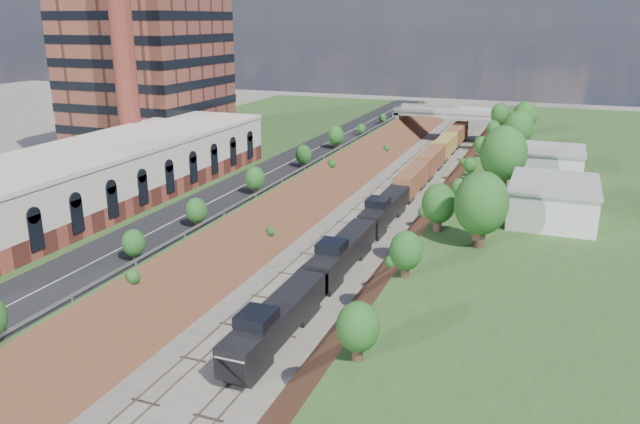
% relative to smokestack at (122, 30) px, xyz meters
% --- Properties ---
extents(platform_left, '(44.00, 180.00, 5.00)m').
position_rel_smokestack_xyz_m(platform_left, '(3.00, 4.00, -22.50)').
color(platform_left, '#2F5021').
rests_on(platform_left, ground).
extents(platform_right, '(44.00, 180.00, 5.00)m').
position_rel_smokestack_xyz_m(platform_right, '(69.00, 4.00, -22.50)').
color(platform_right, '#2F5021').
rests_on(platform_right, ground).
extents(embankment_left, '(10.00, 180.00, 10.00)m').
position_rel_smokestack_xyz_m(embankment_left, '(25.00, 4.00, -25.00)').
color(embankment_left, brown).
rests_on(embankment_left, ground).
extents(embankment_right, '(10.00, 180.00, 10.00)m').
position_rel_smokestack_xyz_m(embankment_right, '(47.00, 4.00, -25.00)').
color(embankment_right, brown).
rests_on(embankment_right, ground).
extents(rail_left_track, '(1.58, 180.00, 0.18)m').
position_rel_smokestack_xyz_m(rail_left_track, '(33.40, 4.00, -24.91)').
color(rail_left_track, gray).
rests_on(rail_left_track, ground).
extents(rail_right_track, '(1.58, 180.00, 0.18)m').
position_rel_smokestack_xyz_m(rail_right_track, '(38.60, 4.00, -24.91)').
color(rail_right_track, gray).
rests_on(rail_right_track, ground).
extents(road, '(8.00, 180.00, 0.10)m').
position_rel_smokestack_xyz_m(road, '(20.50, 4.00, -19.95)').
color(road, black).
rests_on(road, platform_left).
extents(guardrail, '(0.10, 171.00, 0.70)m').
position_rel_smokestack_xyz_m(guardrail, '(24.60, 3.80, -19.45)').
color(guardrail, '#99999E').
rests_on(guardrail, platform_left).
extents(commercial_building, '(14.30, 62.30, 7.00)m').
position_rel_smokestack_xyz_m(commercial_building, '(8.00, -18.00, -16.49)').
color(commercial_building, brown).
rests_on(commercial_building, platform_left).
extents(smokestack, '(3.20, 3.20, 40.00)m').
position_rel_smokestack_xyz_m(smokestack, '(0.00, 0.00, 0.00)').
color(smokestack, brown).
rests_on(smokestack, platform_left).
extents(overpass, '(24.50, 8.30, 7.40)m').
position_rel_smokestack_xyz_m(overpass, '(36.00, 66.00, -20.08)').
color(overpass, gray).
rests_on(overpass, ground).
extents(white_building_near, '(9.00, 12.00, 4.00)m').
position_rel_smokestack_xyz_m(white_building_near, '(59.50, -4.00, -18.00)').
color(white_building_near, silver).
rests_on(white_building_near, platform_right).
extents(white_building_far, '(8.00, 10.00, 3.60)m').
position_rel_smokestack_xyz_m(white_building_far, '(59.00, 18.00, -18.20)').
color(white_building_far, silver).
rests_on(white_building_far, platform_right).
extents(tree_right_large, '(5.25, 5.25, 7.61)m').
position_rel_smokestack_xyz_m(tree_right_large, '(53.00, -16.00, -15.62)').
color(tree_right_large, '#473323').
rests_on(tree_right_large, platform_right).
extents(tree_left_crest, '(2.45, 2.45, 3.55)m').
position_rel_smokestack_xyz_m(tree_left_crest, '(24.20, -36.00, -17.96)').
color(tree_left_crest, '#473323').
rests_on(tree_left_crest, platform_left).
extents(freight_train, '(2.72, 110.38, 4.55)m').
position_rel_smokestack_xyz_m(freight_train, '(38.60, 16.83, -22.63)').
color(freight_train, black).
rests_on(freight_train, ground).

